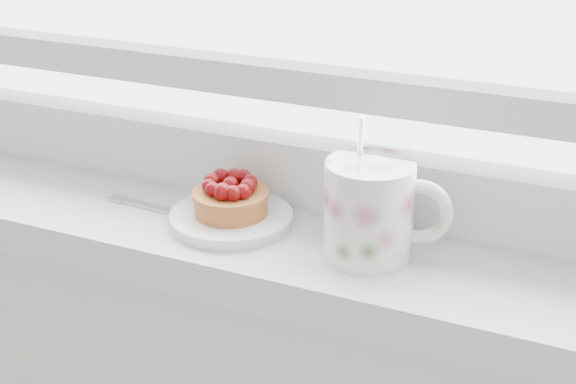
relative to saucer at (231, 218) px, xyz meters
The scene contains 4 objects.
saucer is the anchor object (origin of this frame).
raspberry_tart 0.02m from the saucer, 125.18° to the left, with size 0.08×0.08×0.04m.
floral_mug 0.16m from the saucer, ahead, with size 0.12×0.10×0.13m.
fork 0.06m from the saucer, behind, with size 0.19×0.03×0.00m.
Camera 1 is at (0.27, 1.25, 1.30)m, focal length 50.00 mm.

